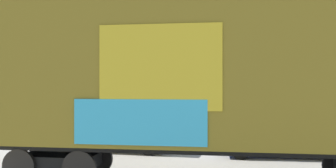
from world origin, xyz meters
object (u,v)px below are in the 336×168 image
parked_car_silver (117,130)px  parked_car_blue (280,134)px  freight_car (211,76)px  flagpole (242,37)px

parked_car_silver → parked_car_blue: 6.33m
freight_car → flagpole: flagpole is taller
flagpole → parked_car_silver: 9.93m
parked_car_silver → parked_car_blue: parked_car_silver is taller
flagpole → parked_car_blue: flagpole is taller
freight_car → parked_car_blue: bearing=60.6°
flagpole → parked_car_blue: bearing=-84.8°
parked_car_blue → freight_car: bearing=-119.4°
flagpole → parked_car_blue: size_ratio=1.82×
flagpole → freight_car: bearing=-98.9°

